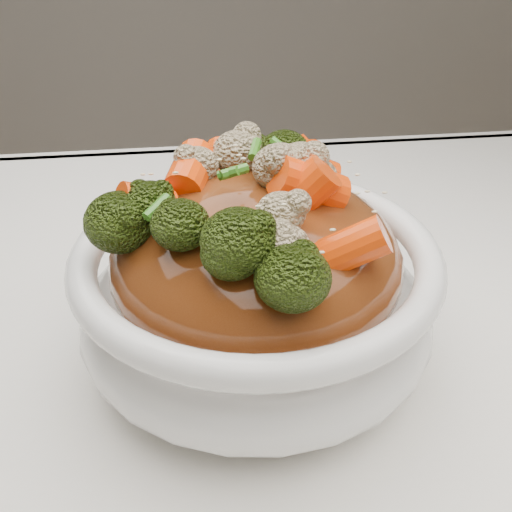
{
  "coord_description": "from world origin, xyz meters",
  "views": [
    {
      "loc": [
        -0.08,
        -0.31,
        1.04
      ],
      "look_at": [
        -0.04,
        0.01,
        0.83
      ],
      "focal_mm": 42.0,
      "sensor_mm": 36.0,
      "label": 1
    }
  ],
  "objects": [
    {
      "name": "bowl",
      "position": [
        -0.04,
        0.01,
        0.8
      ],
      "size": [
        0.31,
        0.31,
        0.09
      ],
      "primitive_type": null,
      "rotation": [
        0.0,
        0.0,
        0.4
      ],
      "color": "white",
      "rests_on": "tablecloth"
    },
    {
      "name": "scallions",
      "position": [
        -0.04,
        0.01,
        0.9
      ],
      "size": [
        0.18,
        0.18,
        0.02
      ],
      "primitive_type": null,
      "rotation": [
        0.0,
        0.0,
        0.4
      ],
      "color": "#32711A",
      "rests_on": "sauce_base"
    },
    {
      "name": "cauliflower",
      "position": [
        -0.04,
        0.01,
        0.89
      ],
      "size": [
        0.25,
        0.25,
        0.04
      ],
      "primitive_type": null,
      "rotation": [
        0.0,
        0.0,
        0.4
      ],
      "color": "tan",
      "rests_on": "sauce_base"
    },
    {
      "name": "sesame_seeds",
      "position": [
        -0.04,
        0.01,
        0.9
      ],
      "size": [
        0.22,
        0.22,
        0.01
      ],
      "primitive_type": null,
      "rotation": [
        0.0,
        0.0,
        0.4
      ],
      "color": "beige",
      "rests_on": "sauce_base"
    },
    {
      "name": "carrots",
      "position": [
        -0.04,
        0.01,
        0.9
      ],
      "size": [
        0.25,
        0.25,
        0.05
      ],
      "primitive_type": null,
      "rotation": [
        0.0,
        0.0,
        0.4
      ],
      "color": "#FF4908",
      "rests_on": "sauce_base"
    },
    {
      "name": "broccoli",
      "position": [
        -0.04,
        0.01,
        0.9
      ],
      "size": [
        0.25,
        0.25,
        0.05
      ],
      "primitive_type": null,
      "rotation": [
        0.0,
        0.0,
        0.4
      ],
      "color": "black",
      "rests_on": "sauce_base"
    },
    {
      "name": "sauce_base",
      "position": [
        -0.04,
        0.01,
        0.83
      ],
      "size": [
        0.25,
        0.25,
        0.1
      ],
      "primitive_type": "ellipsoid",
      "rotation": [
        0.0,
        0.0,
        0.4
      ],
      "color": "#662E11",
      "rests_on": "bowl"
    },
    {
      "name": "tablecloth",
      "position": [
        0.0,
        0.0,
        0.73
      ],
      "size": [
        1.2,
        0.8,
        0.04
      ],
      "primitive_type": "cube",
      "color": "white",
      "rests_on": "dining_table"
    }
  ]
}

